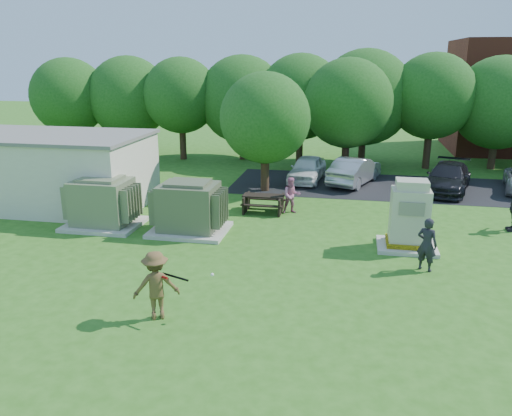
% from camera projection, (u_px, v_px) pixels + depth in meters
% --- Properties ---
extents(ground, '(120.00, 120.00, 0.00)m').
position_uv_depth(ground, '(231.00, 286.00, 15.25)').
color(ground, '#2D6619').
rests_on(ground, ground).
extents(service_building, '(10.00, 5.00, 3.20)m').
position_uv_depth(service_building, '(39.00, 171.00, 23.40)').
color(service_building, beige).
rests_on(service_building, ground).
extents(service_building_roof, '(10.20, 5.20, 0.15)m').
position_uv_depth(service_building_roof, '(34.00, 135.00, 22.92)').
color(service_building_roof, slate).
rests_on(service_building_roof, service_building).
extents(parking_strip, '(20.00, 6.00, 0.01)m').
position_uv_depth(parking_strip, '(419.00, 188.00, 26.64)').
color(parking_strip, '#232326').
rests_on(parking_strip, ground).
extents(transformer_left, '(3.00, 2.40, 2.07)m').
position_uv_depth(transformer_left, '(103.00, 203.00, 20.40)').
color(transformer_left, beige).
rests_on(transformer_left, ground).
extents(transformer_right, '(3.00, 2.40, 2.07)m').
position_uv_depth(transformer_right, '(189.00, 208.00, 19.72)').
color(transformer_right, beige).
rests_on(transformer_right, ground).
extents(generator_cabinet, '(2.11, 1.72, 2.57)m').
position_uv_depth(generator_cabinet, '(409.00, 219.00, 17.93)').
color(generator_cabinet, beige).
rests_on(generator_cabinet, ground).
extents(picnic_table, '(1.85, 1.38, 0.79)m').
position_uv_depth(picnic_table, '(264.00, 201.00, 22.43)').
color(picnic_table, black).
rests_on(picnic_table, ground).
extents(batter, '(1.40, 1.15, 1.89)m').
position_uv_depth(batter, '(156.00, 285.00, 13.11)').
color(batter, brown).
rests_on(batter, ground).
extents(person_by_generator, '(0.78, 0.68, 1.79)m').
position_uv_depth(person_by_generator, '(427.00, 244.00, 16.11)').
color(person_by_generator, black).
rests_on(person_by_generator, ground).
extents(person_at_picnic, '(0.95, 0.85, 1.63)m').
position_uv_depth(person_at_picnic, '(292.00, 195.00, 22.18)').
color(person_at_picnic, '#CA6B93').
rests_on(person_at_picnic, ground).
extents(car_white, '(2.13, 4.31, 1.41)m').
position_uv_depth(car_white, '(307.00, 169.00, 28.04)').
color(car_white, white).
rests_on(car_white, ground).
extents(car_silver_a, '(3.04, 4.80, 1.49)m').
position_uv_depth(car_silver_a, '(355.00, 171.00, 27.42)').
color(car_silver_a, '#A4A4A8').
rests_on(car_silver_a, ground).
extents(car_dark, '(3.27, 5.31, 1.44)m').
position_uv_depth(car_dark, '(448.00, 178.00, 25.91)').
color(car_dark, black).
rests_on(car_dark, ground).
extents(batting_equipment, '(1.38, 0.47, 0.11)m').
position_uv_depth(batting_equipment, '(179.00, 277.00, 12.92)').
color(batting_equipment, black).
rests_on(batting_equipment, ground).
extents(tree_row, '(41.30, 13.30, 7.30)m').
position_uv_depth(tree_row, '(328.00, 100.00, 31.12)').
color(tree_row, '#47301E').
rests_on(tree_row, ground).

